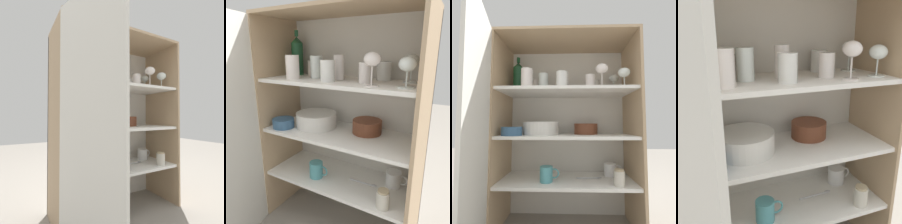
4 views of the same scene
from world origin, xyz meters
TOP-DOWN VIEW (x-y plane):
  - cupboard_back_panel at (0.00, 0.38)m, footprint 0.93×0.02m
  - cupboard_side_right at (0.45, 0.18)m, footprint 0.02×0.40m
  - shelf_board_lower at (0.00, 0.18)m, footprint 0.89×0.37m
  - shelf_board_middle at (0.00, 0.18)m, footprint 0.89×0.37m
  - shelf_board_upper at (0.00, 0.18)m, footprint 0.89×0.37m
  - tumbler_glass_0 at (-0.02, 0.20)m, footprint 0.06×0.06m
  - tumbler_glass_1 at (0.16, 0.15)m, footprint 0.07×0.07m
  - tumbler_glass_2 at (-0.17, 0.20)m, footprint 0.07×0.07m
  - tumbler_glass_3 at (-0.23, 0.26)m, footprint 0.08×0.08m
  - tumbler_glass_4 at (-0.26, 0.10)m, footprint 0.08×0.08m
  - tumbler_glass_5 at (0.21, 0.30)m, footprint 0.08×0.08m
  - tumbler_glass_6 at (-0.03, 0.10)m, footprint 0.07×0.07m
  - wine_glass_0 at (0.23, 0.07)m, footprint 0.08×0.08m
  - wine_glass_1 at (0.38, 0.09)m, footprint 0.08×0.08m
  - wine_glass_2 at (0.36, 0.28)m, footprint 0.07×0.07m
  - wine_bottle at (-0.38, 0.28)m, footprint 0.08×0.08m
  - plate_stack_white at (-0.18, 0.20)m, footprint 0.25×0.25m
  - mixing_bowl_large at (0.14, 0.26)m, footprint 0.17×0.17m
  - serving_bowl_small at (-0.35, 0.09)m, footprint 0.13×0.13m
  - coffee_mug_primary at (0.32, 0.26)m, footprint 0.13×0.09m
  - coffee_mug_extra_1 at (-0.13, 0.11)m, footprint 0.12×0.08m
  - storage_jar at (0.32, 0.05)m, footprint 0.07×0.07m
  - serving_spoon at (0.17, 0.19)m, footprint 0.17×0.02m

SIDE VIEW (x-z plane):
  - shelf_board_lower at x=0.00m, z-range 0.30..0.32m
  - serving_spoon at x=0.17m, z-range 0.32..0.33m
  - coffee_mug_primary at x=0.32m, z-range 0.32..0.41m
  - storage_jar at x=0.32m, z-range 0.32..0.42m
  - coffee_mug_extra_1 at x=-0.13m, z-range 0.32..0.42m
  - shelf_board_middle at x=0.00m, z-range 0.60..0.62m
  - cupboard_back_panel at x=0.00m, z-range 0.00..1.28m
  - cupboard_side_right at x=0.45m, z-range 0.00..1.28m
  - serving_bowl_small at x=-0.35m, z-range 0.63..0.68m
  - mixing_bowl_large at x=0.14m, z-range 0.63..0.71m
  - plate_stack_white at x=-0.18m, z-range 0.62..0.71m
  - shelf_board_upper at x=0.00m, z-range 0.91..0.93m
  - tumbler_glass_3 at x=-0.23m, z-range 0.93..1.03m
  - tumbler_glass_5 at x=0.21m, z-range 0.93..1.03m
  - tumbler_glass_1 at x=0.16m, z-range 0.93..1.04m
  - tumbler_glass_6 at x=-0.03m, z-range 0.93..1.04m
  - tumbler_glass_2 at x=-0.17m, z-range 0.93..1.06m
  - tumbler_glass_4 at x=-0.26m, z-range 0.93..1.07m
  - tumbler_glass_0 at x=-0.02m, z-range 0.93..1.07m
  - wine_glass_1 at x=0.38m, z-range 0.96..1.10m
  - wine_glass_2 at x=0.36m, z-range 0.96..1.11m
  - wine_glass_0 at x=0.23m, z-range 0.97..1.12m
  - wine_bottle at x=-0.38m, z-range 0.92..1.20m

